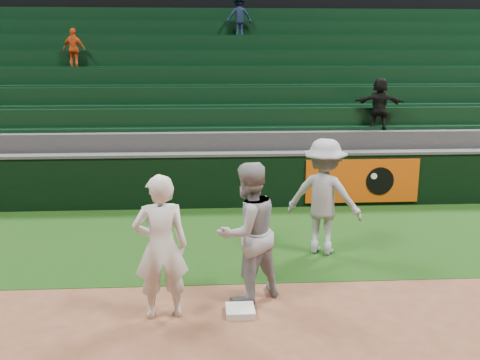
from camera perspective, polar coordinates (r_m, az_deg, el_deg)
name	(u,v)px	position (r m, az deg, el deg)	size (l,w,h in m)	color
ground	(247,312)	(7.44, 0.76, -13.93)	(70.00, 70.00, 0.00)	brown
foul_grass	(235,238)	(10.20, -0.50, -6.21)	(36.00, 4.20, 0.01)	black
first_base	(240,311)	(7.39, 0.02, -13.76)	(0.38, 0.38, 0.09)	silver
first_baseman	(161,247)	(7.03, -8.43, -7.11)	(0.71, 0.46, 1.94)	silver
baserunner	(248,232)	(7.46, 0.85, -5.58)	(0.96, 0.75, 1.98)	#95979E
base_coach	(324,197)	(9.30, 8.95, -1.78)	(1.30, 0.75, 2.01)	#999CA6
field_wall	(231,179)	(12.13, -0.94, 0.06)	(36.00, 0.45, 1.25)	black
stadium_seating	(224,114)	(15.67, -1.70, 7.01)	(36.00, 5.95, 5.14)	#323234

